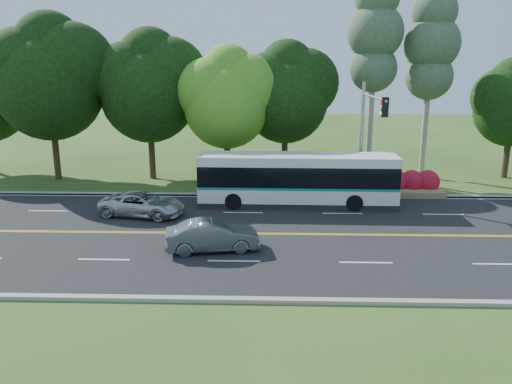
{
  "coord_description": "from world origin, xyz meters",
  "views": [
    {
      "loc": [
        1.02,
        -22.96,
        8.05
      ],
      "look_at": [
        0.26,
        2.0,
        1.59
      ],
      "focal_mm": 35.0,
      "sensor_mm": 36.0,
      "label": 1
    }
  ],
  "objects_px": {
    "transit_bus": "(297,180)",
    "suv": "(142,204)",
    "traffic_signal": "(368,125)",
    "sedan": "(213,236)"
  },
  "relations": [
    {
      "from": "suv",
      "to": "traffic_signal",
      "type": "bearing_deg",
      "value": -67.43
    },
    {
      "from": "traffic_signal",
      "to": "transit_bus",
      "type": "relative_size",
      "value": 0.62
    },
    {
      "from": "traffic_signal",
      "to": "suv",
      "type": "distance_m",
      "value": 13.31
    },
    {
      "from": "traffic_signal",
      "to": "suv",
      "type": "height_order",
      "value": "traffic_signal"
    },
    {
      "from": "traffic_signal",
      "to": "sedan",
      "type": "bearing_deg",
      "value": -136.1
    },
    {
      "from": "traffic_signal",
      "to": "sedan",
      "type": "height_order",
      "value": "traffic_signal"
    },
    {
      "from": "transit_bus",
      "to": "suv",
      "type": "bearing_deg",
      "value": -163.34
    },
    {
      "from": "traffic_signal",
      "to": "transit_bus",
      "type": "distance_m",
      "value": 5.08
    },
    {
      "from": "transit_bus",
      "to": "sedan",
      "type": "xyz_separation_m",
      "value": [
        -4.05,
        -7.5,
        -0.79
      ]
    },
    {
      "from": "transit_bus",
      "to": "suv",
      "type": "distance_m",
      "value": 8.83
    }
  ]
}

